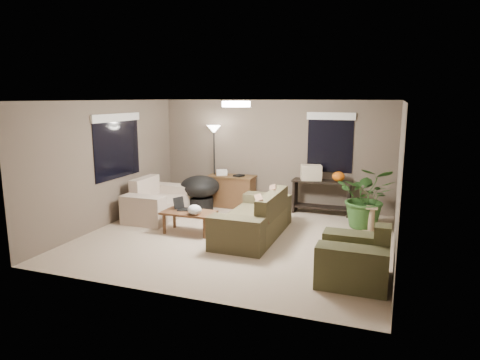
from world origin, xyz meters
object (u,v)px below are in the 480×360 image
(coffee_table, at_px, (189,215))
(console_table, at_px, (322,194))
(loveseat, at_px, (157,203))
(main_sofa, at_px, (255,221))
(cat_scratching_post, at_px, (371,221))
(floor_lamp, at_px, (214,139))
(houseplant, at_px, (367,204))
(armchair, at_px, (355,261))
(desk, at_px, (232,191))
(papasan_chair, at_px, (200,190))

(coffee_table, distance_m, console_table, 3.12)
(loveseat, xyz_separation_m, coffee_table, (1.14, -0.78, 0.06))
(main_sofa, relative_size, cat_scratching_post, 4.40)
(floor_lamp, distance_m, houseplant, 3.77)
(armchair, relative_size, coffee_table, 1.00)
(desk, distance_m, console_table, 2.10)
(houseplant, bearing_deg, papasan_chair, 178.38)
(coffee_table, bearing_deg, cat_scratching_post, 20.68)
(loveseat, height_order, console_table, loveseat)
(papasan_chair, height_order, cat_scratching_post, papasan_chair)
(main_sofa, bearing_deg, papasan_chair, 142.51)
(armchair, height_order, desk, armchair)
(console_table, height_order, papasan_chair, papasan_chair)
(desk, height_order, cat_scratching_post, desk)
(coffee_table, xyz_separation_m, papasan_chair, (-0.53, 1.62, 0.11))
(floor_lamp, bearing_deg, main_sofa, -48.96)
(loveseat, relative_size, houseplant, 1.29)
(loveseat, relative_size, armchair, 1.60)
(floor_lamp, height_order, cat_scratching_post, floor_lamp)
(console_table, height_order, cat_scratching_post, console_table)
(cat_scratching_post, bearing_deg, coffee_table, -159.32)
(main_sofa, height_order, coffee_table, main_sofa)
(main_sofa, relative_size, desk, 2.00)
(coffee_table, bearing_deg, armchair, -20.08)
(coffee_table, xyz_separation_m, floor_lamp, (-0.39, 2.14, 1.24))
(coffee_table, height_order, papasan_chair, papasan_chair)
(loveseat, height_order, coffee_table, loveseat)
(main_sofa, bearing_deg, desk, 122.48)
(houseplant, bearing_deg, armchair, -89.42)
(loveseat, relative_size, desk, 1.45)
(cat_scratching_post, bearing_deg, papasan_chair, 174.21)
(main_sofa, height_order, loveseat, same)
(desk, height_order, console_table, same)
(papasan_chair, relative_size, cat_scratching_post, 2.39)
(coffee_table, distance_m, desk, 2.15)
(cat_scratching_post, bearing_deg, loveseat, -174.05)
(main_sofa, bearing_deg, loveseat, 167.79)
(armchair, height_order, coffee_table, armchair)
(coffee_table, bearing_deg, floor_lamp, 100.24)
(main_sofa, distance_m, cat_scratching_post, 2.25)
(papasan_chair, xyz_separation_m, cat_scratching_post, (3.80, -0.39, -0.25))
(main_sofa, bearing_deg, armchair, -36.37)
(desk, distance_m, houseplant, 3.17)
(armchair, relative_size, floor_lamp, 0.52)
(console_table, xyz_separation_m, cat_scratching_post, (1.13, -1.03, -0.22))
(cat_scratching_post, bearing_deg, main_sofa, -154.16)
(console_table, distance_m, papasan_chair, 2.75)
(papasan_chair, bearing_deg, floor_lamp, 75.14)
(armchair, relative_size, cat_scratching_post, 2.00)
(floor_lamp, bearing_deg, cat_scratching_post, -13.90)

